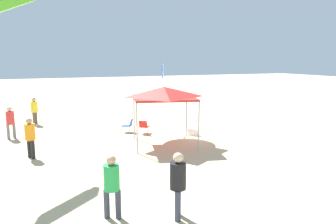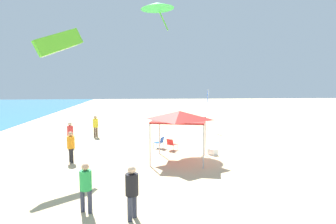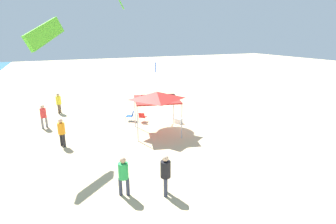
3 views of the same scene
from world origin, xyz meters
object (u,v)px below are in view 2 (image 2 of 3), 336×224
at_px(person_beachcomber, 70,132).
at_px(person_kite_handler, 132,188).
at_px(person_by_tent, 95,124).
at_px(person_watching_sky, 71,144).
at_px(cooler_box, 213,152).
at_px(kite_delta_green, 157,6).
at_px(person_near_umbrella, 86,184).
at_px(kite_parafoil_lime, 59,42).
at_px(banner_flag, 208,106).
at_px(folding_chair_left_of_tent, 171,144).
at_px(folding_chair_near_cooler, 160,142).
at_px(canopy_tent, 179,116).

bearing_deg(person_beachcomber, person_kite_handler, 88.07).
xyz_separation_m(person_by_tent, person_watching_sky, (-7.82, 0.10, -0.01)).
height_order(cooler_box, person_kite_handler, person_kite_handler).
bearing_deg(kite_delta_green, person_beachcomber, -41.28).
xyz_separation_m(person_beachcomber, person_near_umbrella, (-10.89, -3.27, 0.01)).
bearing_deg(kite_parafoil_lime, person_kite_handler, 66.86).
bearing_deg(person_watching_sky, person_near_umbrella, 168.60).
distance_m(banner_flag, person_beachcomber, 12.77).
relative_size(person_by_tent, kite_parafoil_lime, 0.74).
distance_m(person_kite_handler, person_near_umbrella, 1.81).
height_order(folding_chair_left_of_tent, person_kite_handler, person_kite_handler).
bearing_deg(person_near_umbrella, banner_flag, 90.68).
bearing_deg(kite_delta_green, folding_chair_near_cooler, 28.59).
bearing_deg(banner_flag, person_near_umbrella, 154.38).
bearing_deg(cooler_box, kite_delta_green, 31.40).
relative_size(person_kite_handler, kite_delta_green, 0.52).
bearing_deg(banner_flag, canopy_tent, 159.03).
bearing_deg(folding_chair_left_of_tent, cooler_box, -172.94).
bearing_deg(kite_delta_green, folding_chair_left_of_tent, 39.16).
bearing_deg(folding_chair_near_cooler, person_near_umbrella, 12.03).
distance_m(folding_chair_left_of_tent, kite_parafoil_lime, 9.51).
xyz_separation_m(folding_chair_near_cooler, person_beachcomber, (0.96, 6.42, 0.58)).
bearing_deg(cooler_box, person_kite_handler, 150.69).
relative_size(folding_chair_near_cooler, person_beachcomber, 0.45).
height_order(person_beachcomber, kite_parafoil_lime, kite_parafoil_lime).
height_order(folding_chair_left_of_tent, person_beachcomber, person_beachcomber).
relative_size(cooler_box, kite_delta_green, 0.21).
bearing_deg(banner_flag, kite_parafoil_lime, 135.68).
distance_m(person_watching_sky, person_near_umbrella, 7.05).
bearing_deg(person_by_tent, person_near_umbrella, -149.17).
distance_m(canopy_tent, kite_delta_green, 10.40).
xyz_separation_m(folding_chair_left_of_tent, person_by_tent, (5.28, 5.98, 0.60)).
distance_m(folding_chair_left_of_tent, banner_flag, 8.75).
height_order(person_near_umbrella, kite_delta_green, kite_delta_green).
xyz_separation_m(cooler_box, person_by_tent, (6.69, 8.54, 0.88)).
distance_m(canopy_tent, person_watching_sky, 6.53).
xyz_separation_m(canopy_tent, banner_flag, (10.09, -3.87, -0.28)).
height_order(folding_chair_left_of_tent, banner_flag, banner_flag).
distance_m(canopy_tent, banner_flag, 10.81).
bearing_deg(person_by_tent, person_watching_sky, -158.07).
distance_m(canopy_tent, folding_chair_near_cooler, 4.09).
height_order(folding_chair_near_cooler, banner_flag, banner_flag).
distance_m(folding_chair_near_cooler, person_kite_handler, 10.72).
height_order(canopy_tent, person_watching_sky, canopy_tent).
relative_size(person_kite_handler, person_near_umbrella, 1.04).
height_order(person_near_umbrella, kite_parafoil_lime, kite_parafoil_lime).
distance_m(banner_flag, kite_delta_green, 10.18).
xyz_separation_m(cooler_box, person_watching_sky, (-1.13, 8.64, 0.87)).
height_order(person_kite_handler, person_near_umbrella, person_kite_handler).
distance_m(kite_delta_green, kite_parafoil_lime, 9.90).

